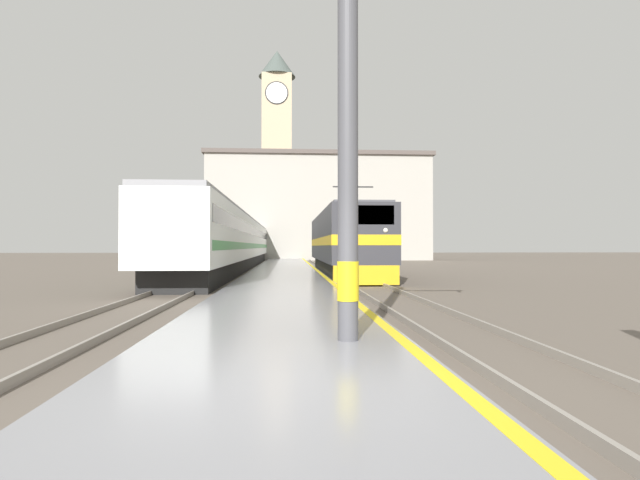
# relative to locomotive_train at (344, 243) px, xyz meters

# --- Properties ---
(ground_plane) EXTENTS (200.00, 200.00, 0.00)m
(ground_plane) POSITION_rel_locomotive_train_xyz_m (-3.41, 6.30, -1.90)
(ground_plane) COLOR #60564C
(platform) EXTENTS (4.11, 140.00, 0.26)m
(platform) POSITION_rel_locomotive_train_xyz_m (-3.41, 1.30, -1.77)
(platform) COLOR gray
(platform) RESTS_ON ground
(rail_track_near) EXTENTS (2.83, 140.00, 0.16)m
(rail_track_near) POSITION_rel_locomotive_train_xyz_m (0.00, 1.30, -1.87)
(rail_track_near) COLOR #60564C
(rail_track_near) RESTS_ON ground
(rail_track_far) EXTENTS (2.83, 140.00, 0.16)m
(rail_track_far) POSITION_rel_locomotive_train_xyz_m (-7.22, 1.30, -1.87)
(rail_track_far) COLOR #60564C
(rail_track_far) RESTS_ON ground
(locomotive_train) EXTENTS (2.92, 17.15, 4.69)m
(locomotive_train) POSITION_rel_locomotive_train_xyz_m (0.00, 0.00, 0.00)
(locomotive_train) COLOR black
(locomotive_train) RESTS_ON ground
(passenger_train) EXTENTS (2.92, 52.70, 3.85)m
(passenger_train) POSITION_rel_locomotive_train_xyz_m (-7.22, 13.80, 0.17)
(passenger_train) COLOR black
(passenger_train) RESTS_ON ground
(catenary_mast) EXTENTS (2.65, 0.33, 7.41)m
(catenary_mast) POSITION_rel_locomotive_train_xyz_m (-2.26, -21.35, 1.98)
(catenary_mast) COLOR #4C4C51
(catenary_mast) RESTS_ON platform
(clock_tower) EXTENTS (5.11, 5.11, 29.06)m
(clock_tower) POSITION_rel_locomotive_train_xyz_m (-4.78, 40.66, 13.49)
(clock_tower) COLOR tan
(clock_tower) RESTS_ON ground
(station_building) EXTENTS (27.90, 9.51, 13.22)m
(station_building) POSITION_rel_locomotive_train_xyz_m (0.58, 34.58, 4.73)
(station_building) COLOR #A8A399
(station_building) RESTS_ON ground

